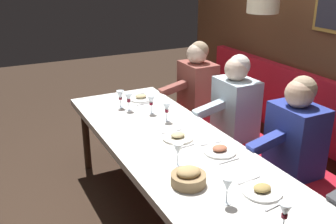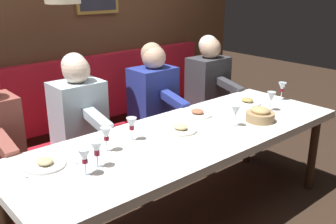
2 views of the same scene
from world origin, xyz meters
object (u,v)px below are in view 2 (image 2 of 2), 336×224
object	(u,v)px
wine_glass_0	(132,125)
wine_glass_3	(85,157)
diner_middle	(78,105)
dining_table	(187,142)
wine_glass_6	(271,97)
bread_bowl	(260,115)
diner_near	(153,88)
wine_glass_1	(97,149)
wine_glass_5	(235,112)
wine_glass_2	(106,135)
wine_glass_4	(282,88)

from	to	relation	value
wine_glass_0	wine_glass_3	distance (m)	0.54
diner_middle	dining_table	bearing A→B (deg)	-156.97
dining_table	diner_middle	distance (m)	0.97
wine_glass_6	bread_bowl	size ratio (longest dim) A/B	0.75
wine_glass_0	wine_glass_3	xyz separation A→B (m)	(-0.24, 0.49, 0.00)
diner_near	wine_glass_3	bearing A→B (deg)	127.32
wine_glass_1	bread_bowl	size ratio (longest dim) A/B	0.75
diner_middle	wine_glass_5	bearing A→B (deg)	-143.71
wine_glass_6	wine_glass_2	bearing A→B (deg)	82.09
wine_glass_5	wine_glass_3	bearing A→B (deg)	87.68
diner_near	wine_glass_6	distance (m)	1.08
diner_middle	wine_glass_2	distance (m)	0.80
wine_glass_3	bread_bowl	bearing A→B (deg)	-94.06
wine_glass_3	wine_glass_0	bearing A→B (deg)	-64.16
wine_glass_5	wine_glass_1	bearing A→B (deg)	85.33
dining_table	diner_near	distance (m)	0.98
wine_glass_1	bread_bowl	world-z (taller)	wine_glass_1
diner_middle	wine_glass_3	world-z (taller)	diner_middle
dining_table	wine_glass_3	bearing A→B (deg)	95.43
diner_middle	wine_glass_6	bearing A→B (deg)	-127.83
bread_bowl	wine_glass_2	bearing A→B (deg)	75.99
wine_glass_2	wine_glass_3	size ratio (longest dim) A/B	1.00
diner_near	bread_bowl	bearing A→B (deg)	-169.46
wine_glass_6	bread_bowl	distance (m)	0.30
dining_table	diner_middle	xyz separation A→B (m)	(0.88, 0.37, 0.14)
diner_near	wine_glass_6	bearing A→B (deg)	-154.23
wine_glass_0	wine_glass_3	world-z (taller)	same
wine_glass_2	bread_bowl	bearing A→B (deg)	-104.01
dining_table	wine_glass_6	bearing A→B (deg)	-95.88
diner_near	diner_middle	bearing A→B (deg)	90.00
diner_near	wine_glass_3	xyz separation A→B (m)	(-0.96, 1.26, 0.04)
wine_glass_1	wine_glass_3	xyz separation A→B (m)	(-0.04, 0.10, 0.00)
wine_glass_0	dining_table	bearing A→B (deg)	-113.09
diner_middle	bread_bowl	distance (m)	1.45
dining_table	diner_middle	bearing A→B (deg)	23.03
diner_near	wine_glass_6	world-z (taller)	diner_near
wine_glass_3	wine_glass_4	distance (m)	2.07
wine_glass_6	bread_bowl	bearing A→B (deg)	109.30
dining_table	diner_near	size ratio (longest dim) A/B	3.27
wine_glass_2	wine_glass_4	bearing A→B (deg)	-92.80
diner_middle	wine_glass_0	bearing A→B (deg)	-179.28
wine_glass_3	wine_glass_6	distance (m)	1.73
wine_glass_1	wine_glass_2	world-z (taller)	same
diner_near	wine_glass_6	size ratio (longest dim) A/B	4.82
wine_glass_0	diner_middle	bearing A→B (deg)	0.72
wine_glass_0	wine_glass_1	xyz separation A→B (m)	(-0.20, 0.39, -0.00)
diner_near	wine_glass_0	world-z (taller)	diner_near
wine_glass_3	dining_table	bearing A→B (deg)	-84.57
wine_glass_5	bread_bowl	distance (m)	0.25
wine_glass_0	wine_glass_2	xyz separation A→B (m)	(-0.04, 0.23, 0.00)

